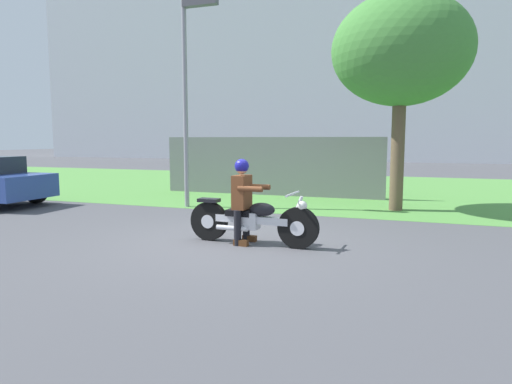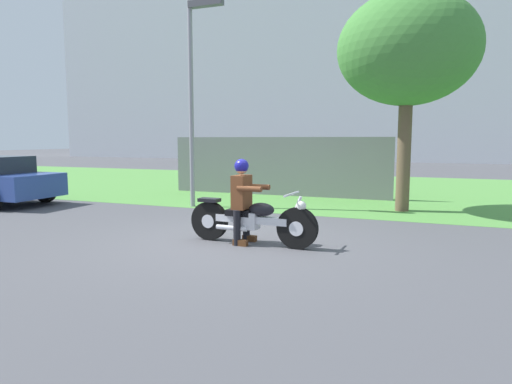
{
  "view_description": "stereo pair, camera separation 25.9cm",
  "coord_description": "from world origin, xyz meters",
  "px_view_note": "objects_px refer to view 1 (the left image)",
  "views": [
    {
      "loc": [
        2.91,
        -6.95,
        1.73
      ],
      "look_at": [
        0.36,
        0.14,
        0.85
      ],
      "focal_mm": 31.66,
      "sensor_mm": 36.0,
      "label": 1
    },
    {
      "loc": [
        3.15,
        -6.86,
        1.73
      ],
      "look_at": [
        0.36,
        0.14,
        0.85
      ],
      "focal_mm": 31.66,
      "sensor_mm": 36.0,
      "label": 2
    }
  ],
  "objects_px": {
    "rider_lead": "(243,194)",
    "tree_roadside": "(401,51)",
    "streetlight_pole": "(189,78)",
    "motorcycle_lead": "(252,220)"
  },
  "relations": [
    {
      "from": "streetlight_pole",
      "to": "rider_lead",
      "type": "bearing_deg",
      "value": -50.77
    },
    {
      "from": "rider_lead",
      "to": "streetlight_pole",
      "type": "distance_m",
      "value": 4.96
    },
    {
      "from": "rider_lead",
      "to": "streetlight_pole",
      "type": "xyz_separation_m",
      "value": [
        -2.73,
        3.35,
        2.43
      ]
    },
    {
      "from": "motorcycle_lead",
      "to": "streetlight_pole",
      "type": "height_order",
      "value": "streetlight_pole"
    },
    {
      "from": "motorcycle_lead",
      "to": "rider_lead",
      "type": "bearing_deg",
      "value": 179.21
    },
    {
      "from": "tree_roadside",
      "to": "motorcycle_lead",
      "type": "bearing_deg",
      "value": -114.32
    },
    {
      "from": "motorcycle_lead",
      "to": "tree_roadside",
      "type": "distance_m",
      "value": 6.07
    },
    {
      "from": "motorcycle_lead",
      "to": "streetlight_pole",
      "type": "relative_size",
      "value": 0.44
    },
    {
      "from": "rider_lead",
      "to": "tree_roadside",
      "type": "relative_size",
      "value": 0.28
    },
    {
      "from": "motorcycle_lead",
      "to": "tree_roadside",
      "type": "height_order",
      "value": "tree_roadside"
    }
  ]
}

